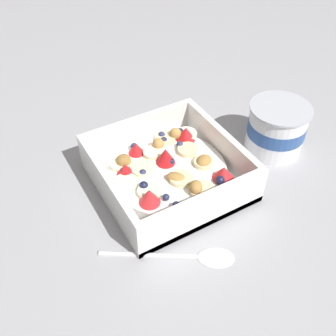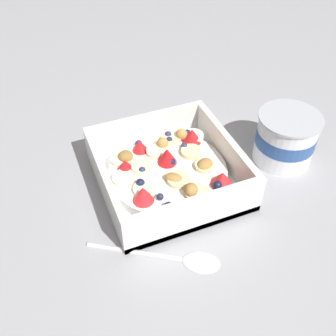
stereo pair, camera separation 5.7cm
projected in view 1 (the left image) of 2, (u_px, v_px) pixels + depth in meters
ground_plane at (180, 187)px, 0.58m from camera, size 2.40×2.40×0.00m
fruit_bowl at (168, 172)px, 0.57m from camera, size 0.20×0.20×0.06m
spoon at (195, 255)px, 0.49m from camera, size 0.11×0.16×0.01m
yogurt_cup at (277, 129)px, 0.62m from camera, size 0.10×0.10×0.08m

